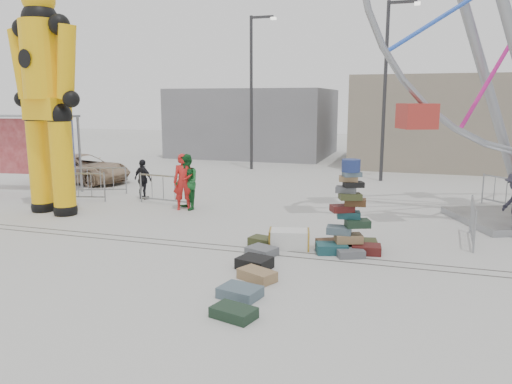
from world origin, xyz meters
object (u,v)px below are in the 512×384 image
(barricade_dummy_b, at_px, (101,180))
(pedestrian_red, at_px, (184,182))
(lamp_post_left, at_px, (253,85))
(pedestrian_green, at_px, (186,182))
(pedestrian_black, at_px, (143,179))
(suitcase_tower, at_px, (348,226))
(barricade_dummy_c, at_px, (163,190))
(barricade_wheel_front, at_px, (473,222))
(lamp_post_right, at_px, (387,83))
(barricade_dummy_a, at_px, (78,187))
(banner_scaffold, at_px, (28,134))
(barricade_wheel_back, at_px, (506,193))
(crash_test_dummy, at_px, (45,92))
(steamer_trunk, at_px, (289,239))
(parked_suv, at_px, (82,168))

(barricade_dummy_b, xyz_separation_m, pedestrian_red, (4.44, -1.62, 0.42))
(lamp_post_left, xyz_separation_m, pedestrian_green, (0.96, -10.35, -3.53))
(pedestrian_black, bearing_deg, lamp_post_left, -80.84)
(suitcase_tower, bearing_deg, barricade_dummy_c, 138.00)
(pedestrian_red, bearing_deg, lamp_post_left, 69.68)
(lamp_post_left, distance_m, pedestrian_red, 11.01)
(barricade_dummy_b, distance_m, barricade_wheel_front, 13.78)
(lamp_post_right, xyz_separation_m, pedestrian_green, (-6.04, -8.35, -3.53))
(barricade_dummy_a, distance_m, pedestrian_red, 4.37)
(suitcase_tower, xyz_separation_m, barricade_wheel_front, (3.03, 1.78, -0.10))
(pedestrian_green, relative_size, pedestrian_black, 1.26)
(barricade_dummy_c, xyz_separation_m, pedestrian_red, (1.07, -0.53, 0.42))
(banner_scaffold, relative_size, barricade_dummy_b, 2.18)
(barricade_dummy_b, distance_m, pedestrian_red, 4.74)
(banner_scaffold, xyz_separation_m, pedestrian_black, (5.23, -0.05, -1.59))
(lamp_post_right, bearing_deg, barricade_wheel_back, -47.46)
(barricade_dummy_a, bearing_deg, lamp_post_left, 57.31)
(lamp_post_left, relative_size, barricade_dummy_c, 4.00)
(crash_test_dummy, distance_m, barricade_dummy_a, 3.92)
(crash_test_dummy, relative_size, steamer_trunk, 7.40)
(parked_suv, bearing_deg, pedestrian_green, -112.14)
(pedestrian_black, bearing_deg, barricade_wheel_front, -174.90)
(banner_scaffold, height_order, parked_suv, banner_scaffold)
(barricade_dummy_b, xyz_separation_m, barricade_wheel_front, (13.46, -2.96, 0.00))
(steamer_trunk, relative_size, barricade_wheel_back, 0.51)
(crash_test_dummy, bearing_deg, lamp_post_left, 87.64)
(banner_scaffold, bearing_deg, parked_suv, 70.33)
(crash_test_dummy, distance_m, pedestrian_black, 4.68)
(crash_test_dummy, xyz_separation_m, banner_scaffold, (-3.59, 3.04, -1.62))
(barricade_dummy_b, height_order, barricade_dummy_c, same)
(steamer_trunk, height_order, barricade_dummy_a, barricade_dummy_a)
(lamp_post_right, xyz_separation_m, barricade_dummy_c, (-7.20, -7.86, -3.93))
(banner_scaffold, distance_m, steamer_trunk, 13.06)
(lamp_post_left, height_order, parked_suv, lamp_post_left)
(barricade_dummy_a, relative_size, barricade_dummy_c, 1.00)
(banner_scaffold, bearing_deg, barricade_wheel_front, -16.69)
(suitcase_tower, distance_m, pedestrian_black, 9.33)
(lamp_post_right, bearing_deg, barricade_dummy_b, -147.35)
(barricade_dummy_b, relative_size, barricade_dummy_c, 1.00)
(barricade_dummy_c, bearing_deg, lamp_post_right, 55.64)
(lamp_post_right, height_order, parked_suv, lamp_post_right)
(lamp_post_right, relative_size, barricade_wheel_back, 4.00)
(crash_test_dummy, height_order, steamer_trunk, crash_test_dummy)
(steamer_trunk, xyz_separation_m, parked_suv, (-11.49, 7.17, 0.40))
(pedestrian_red, bearing_deg, pedestrian_green, -2.04)
(banner_scaffold, relative_size, barricade_wheel_back, 2.18)
(steamer_trunk, height_order, barricade_wheel_back, barricade_wheel_back)
(pedestrian_black, bearing_deg, parked_suv, -11.43)
(crash_test_dummy, distance_m, banner_scaffold, 4.97)
(pedestrian_green, bearing_deg, parked_suv, -164.93)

